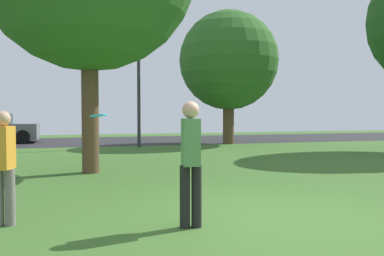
% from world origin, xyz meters
% --- Properties ---
extents(ground_plane, '(44.00, 44.00, 0.00)m').
position_xyz_m(ground_plane, '(0.00, 0.00, 0.00)').
color(ground_plane, '#3D6628').
extents(road_strip, '(44.00, 6.40, 0.01)m').
position_xyz_m(road_strip, '(0.00, 16.00, 0.00)').
color(road_strip, '#28282B').
rests_on(road_strip, ground_plane).
extents(oak_tree_right, '(4.58, 4.58, 6.16)m').
position_xyz_m(oak_tree_right, '(3.88, 12.96, 3.85)').
color(oak_tree_right, brown).
rests_on(oak_tree_right, ground_plane).
extents(person_bystander, '(0.30, 0.34, 1.71)m').
position_xyz_m(person_bystander, '(-1.28, -0.13, 0.95)').
color(person_bystander, black).
rests_on(person_bystander, ground_plane).
extents(person_walking, '(0.30, 0.36, 1.58)m').
position_xyz_m(person_walking, '(-3.75, 0.61, 0.87)').
color(person_walking, slate).
rests_on(person_walking, ground_plane).
extents(frisbee_disc, '(0.38, 0.38, 0.06)m').
position_xyz_m(frisbee_disc, '(-2.44, 1.33, 1.50)').
color(frisbee_disc, '#2DB2E0').
extents(street_lamp_post, '(0.14, 0.14, 4.50)m').
position_xyz_m(street_lamp_post, '(-0.39, 12.20, 2.25)').
color(street_lamp_post, '#2D2D33').
rests_on(street_lamp_post, ground_plane).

